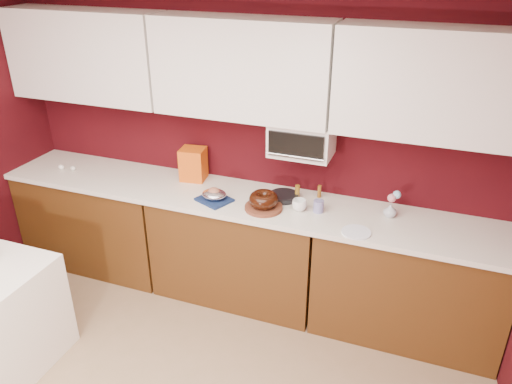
{
  "coord_description": "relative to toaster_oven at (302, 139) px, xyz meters",
  "views": [
    {
      "loc": [
        1.33,
        -1.21,
        2.64
      ],
      "look_at": [
        0.19,
        1.84,
        1.02
      ],
      "focal_mm": 35.0,
      "sensor_mm": 36.0,
      "label": 1
    }
  ],
  "objects": [
    {
      "name": "upper_cabinet_center",
      "position": [
        -0.45,
        -0.02,
        0.48
      ],
      "size": [
        1.31,
        0.33,
        0.7
      ],
      "primitive_type": "cube",
      "color": "white",
      "rests_on": "wall_back"
    },
    {
      "name": "base_cabinet_right",
      "position": [
        0.88,
        -0.17,
        -0.95
      ],
      "size": [
        1.31,
        0.58,
        0.86
      ],
      "primitive_type": "cube",
      "color": "#4D2C0F",
      "rests_on": "floor"
    },
    {
      "name": "wall_back",
      "position": [
        -0.45,
        0.15,
        -0.12
      ],
      "size": [
        4.0,
        0.02,
        2.5
      ],
      "primitive_type": "cube",
      "color": "#3B080C",
      "rests_on": "floor"
    },
    {
      "name": "toaster_oven",
      "position": [
        0.0,
        0.0,
        0.0
      ],
      "size": [
        0.45,
        0.3,
        0.25
      ],
      "primitive_type": "cube",
      "color": "white",
      "rests_on": "upper_cabinet_center"
    },
    {
      "name": "amber_bottle_tall",
      "position": [
        0.14,
        0.05,
        -0.43
      ],
      "size": [
        0.03,
        0.03,
        0.1
      ],
      "primitive_type": "cylinder",
      "rotation": [
        0.0,
        0.0,
        -0.17
      ],
      "color": "brown",
      "rests_on": "countertop"
    },
    {
      "name": "china_plate",
      "position": [
        0.51,
        -0.38,
        -0.47
      ],
      "size": [
        0.24,
        0.24,
        0.01
      ],
      "primitive_type": "cylinder",
      "rotation": [
        0.0,
        0.0,
        -0.24
      ],
      "color": "white",
      "rests_on": "countertop"
    },
    {
      "name": "flower_pink",
      "position": [
        0.69,
        -0.07,
        -0.33
      ],
      "size": [
        0.06,
        0.06,
        0.06
      ],
      "primitive_type": "sphere",
      "color": "#D67C85",
      "rests_on": "flower_vase"
    },
    {
      "name": "flower_blue",
      "position": [
        0.72,
        -0.05,
        -0.3
      ],
      "size": [
        0.06,
        0.06,
        0.06
      ],
      "primitive_type": "sphere",
      "color": "#91C8E8",
      "rests_on": "flower_vase"
    },
    {
      "name": "navy_towel",
      "position": [
        -0.59,
        -0.29,
        -0.47
      ],
      "size": [
        0.3,
        0.28,
        0.02
      ],
      "primitive_type": "cube",
      "rotation": [
        0.0,
        0.0,
        -0.41
      ],
      "color": "#14254E",
      "rests_on": "countertop"
    },
    {
      "name": "upper_cabinet_right",
      "position": [
        0.88,
        -0.02,
        0.48
      ],
      "size": [
        1.31,
        0.33,
        0.7
      ],
      "primitive_type": "cube",
      "color": "white",
      "rests_on": "wall_back"
    },
    {
      "name": "upper_cabinet_left",
      "position": [
        -1.78,
        -0.02,
        0.48
      ],
      "size": [
        1.31,
        0.33,
        0.7
      ],
      "primitive_type": "cube",
      "color": "white",
      "rests_on": "wall_back"
    },
    {
      "name": "cake_base",
      "position": [
        -0.19,
        -0.28,
        -0.46
      ],
      "size": [
        0.36,
        0.36,
        0.03
      ],
      "primitive_type": "cylinder",
      "rotation": [
        0.0,
        0.0,
        -0.38
      ],
      "color": "brown",
      "rests_on": "countertop"
    },
    {
      "name": "egg_right",
      "position": [
        -1.96,
        -0.19,
        -0.45
      ],
      "size": [
        0.06,
        0.06,
        0.04
      ],
      "primitive_type": "ellipsoid",
      "rotation": [
        0.0,
        0.0,
        0.34
      ],
      "color": "silver",
      "rests_on": "countertop"
    },
    {
      "name": "toaster_oven_handle",
      "position": [
        0.0,
        -0.18,
        -0.07
      ],
      "size": [
        0.42,
        0.02,
        0.02
      ],
      "primitive_type": "cylinder",
      "rotation": [
        0.0,
        1.57,
        0.0
      ],
      "color": "silver",
      "rests_on": "toaster_oven"
    },
    {
      "name": "pandoro_box",
      "position": [
        -0.91,
        0.01,
        -0.34
      ],
      "size": [
        0.22,
        0.2,
        0.27
      ],
      "primitive_type": "cube",
      "rotation": [
        0.0,
        0.0,
        0.14
      ],
      "color": "red",
      "rests_on": "countertop"
    },
    {
      "name": "dark_pan",
      "position": [
        -0.1,
        -0.07,
        -0.46
      ],
      "size": [
        0.29,
        0.29,
        0.04
      ],
      "primitive_type": "cylinder",
      "rotation": [
        0.0,
        0.0,
        -0.36
      ],
      "color": "black",
      "rests_on": "countertop"
    },
    {
      "name": "coffee_mug",
      "position": [
        0.06,
        -0.21,
        -0.42
      ],
      "size": [
        0.13,
        0.13,
        0.1
      ],
      "primitive_type": "imported",
      "rotation": [
        0.0,
        0.0,
        0.77
      ],
      "color": "white",
      "rests_on": "countertop"
    },
    {
      "name": "egg_left",
      "position": [
        -2.07,
        -0.21,
        -0.45
      ],
      "size": [
        0.07,
        0.06,
        0.04
      ],
      "primitive_type": "ellipsoid",
      "rotation": [
        0.0,
        0.0,
        0.37
      ],
      "color": "white",
      "rests_on": "countertop"
    },
    {
      "name": "countertop",
      "position": [
        -0.45,
        -0.17,
        -0.49
      ],
      "size": [
        4.0,
        0.62,
        0.04
      ],
      "primitive_type": "cube",
      "color": "silver",
      "rests_on": "base_cabinet_center"
    },
    {
      "name": "bundt_cake",
      "position": [
        -0.19,
        -0.28,
        -0.39
      ],
      "size": [
        0.27,
        0.27,
        0.09
      ],
      "primitive_type": "torus",
      "rotation": [
        0.0,
        0.0,
        -0.28
      ],
      "color": "black",
      "rests_on": "cake_base"
    },
    {
      "name": "foil_ham_nest",
      "position": [
        -0.59,
        -0.29,
        -0.42
      ],
      "size": [
        0.2,
        0.18,
        0.07
      ],
      "primitive_type": "ellipsoid",
      "rotation": [
        0.0,
        0.0,
        0.1
      ],
      "color": "silver",
      "rests_on": "navy_towel"
    },
    {
      "name": "blue_jar",
      "position": [
        0.19,
        -0.18,
        -0.43
      ],
      "size": [
        0.09,
        0.09,
        0.09
      ],
      "primitive_type": "cylinder",
      "rotation": [
        0.0,
        0.0,
        0.28
      ],
      "color": "navy",
      "rests_on": "countertop"
    },
    {
      "name": "flower_vase",
      "position": [
        0.69,
        -0.07,
        -0.42
      ],
      "size": [
        0.09,
        0.09,
        0.11
      ],
      "primitive_type": "imported",
      "rotation": [
        0.0,
        0.0,
        0.2
      ],
      "color": "#AFBBC6",
      "rests_on": "countertop"
    },
    {
      "name": "toaster_oven_door",
      "position": [
        0.0,
        -0.16,
        0.0
      ],
      "size": [
        0.4,
        0.02,
        0.18
      ],
      "primitive_type": "cube",
      "color": "black",
      "rests_on": "toaster_oven"
    },
    {
      "name": "amber_bottle",
      "position": [
        -0.01,
        -0.03,
        -0.42
      ],
      "size": [
        0.05,
        0.05,
        0.11
      ],
      "primitive_type": "cylinder",
      "rotation": [
        0.0,
        0.0,
        0.3
      ],
      "color": "#845E18",
      "rests_on": "countertop"
    },
    {
      "name": "base_cabinet_center",
      "position": [
        -0.45,
        -0.17,
        -0.95
      ],
      "size": [
        1.31,
        0.58,
        0.86
      ],
      "primitive_type": "cube",
      "color": "#4D2C0F",
      "rests_on": "floor"
    },
    {
      "name": "base_cabinet_left",
      "position": [
        -1.78,
        -0.17,
        -0.95
      ],
      "size": [
        1.31,
        0.58,
        0.86
      ],
      "primitive_type": "cube",
      "color": "#4D2C0F",
      "rests_on": "floor"
    },
    {
      "name": "roasted_ham",
      "position": [
        -0.59,
        -0.29,
        -0.4
      ],
      "size": [
        0.1,
        0.09,
        0.06
      ],
      "primitive_type": "ellipsoid",
      "rotation": [
        0.0,
        0.0,
        -0.16
      ],
      "color": "#A5654B",
      "rests_on": "foil_ham_nest"
    }
  ]
}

